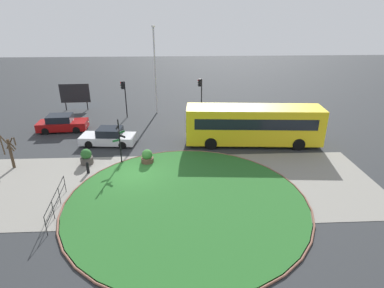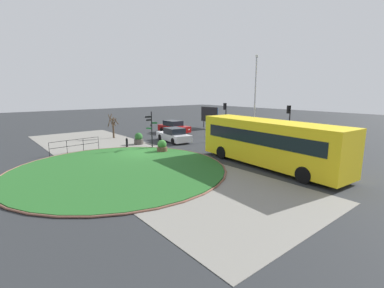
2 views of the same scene
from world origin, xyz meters
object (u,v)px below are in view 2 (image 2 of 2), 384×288
at_px(signpost_directional, 151,127).
at_px(car_near_lane, 174,127).
at_px(billboard_left, 209,115).
at_px(planter_near_signpost, 139,139).
at_px(bollard_foreground, 127,142).
at_px(planter_kerbside, 162,147).
at_px(lamppost_tall, 255,95).
at_px(street_tree_bare, 113,126).
at_px(bus_yellow, 269,142).
at_px(car_far_lane, 174,135).
at_px(traffic_light_far, 289,116).
at_px(traffic_light_near, 225,112).

relative_size(signpost_directional, car_near_lane, 0.75).
distance_m(billboard_left, planter_near_signpost, 14.67).
height_order(bollard_foreground, planter_kerbside, planter_kerbside).
distance_m(lamppost_tall, street_tree_bare, 16.35).
bearing_deg(lamppost_tall, bus_yellow, -47.18).
bearing_deg(signpost_directional, planter_kerbside, -3.26).
relative_size(bollard_foreground, car_far_lane, 0.18).
xyz_separation_m(car_far_lane, traffic_light_far, (8.30, 8.06, 2.15)).
bearing_deg(signpost_directional, traffic_light_near, 96.51).
xyz_separation_m(bollard_foreground, planter_kerbside, (4.02, 1.36, 0.05)).
xyz_separation_m(car_far_lane, planter_near_signpost, (-0.95, -3.61, -0.13)).
bearing_deg(car_far_lane, bollard_foreground, 90.09).
bearing_deg(car_near_lane, planter_near_signpost, -64.25).
distance_m(signpost_directional, street_tree_bare, 7.68).
distance_m(signpost_directional, car_near_lane, 9.85).
xyz_separation_m(planter_near_signpost, planter_kerbside, (4.47, -0.15, -0.04)).
bearing_deg(traffic_light_far, planter_kerbside, 78.52).
relative_size(lamppost_tall, billboard_left, 2.79).
bearing_deg(street_tree_bare, lamppost_tall, 53.05).
relative_size(lamppost_tall, planter_kerbside, 8.33).
height_order(car_near_lane, car_far_lane, car_near_lane).
bearing_deg(street_tree_bare, car_far_lane, 33.84).
height_order(bollard_foreground, bus_yellow, bus_yellow).
bearing_deg(car_near_lane, billboard_left, 91.20).
bearing_deg(street_tree_bare, signpost_directional, 2.98).
bearing_deg(car_near_lane, lamppost_tall, 27.43).
bearing_deg(planter_near_signpost, car_near_lane, 119.43).
distance_m(bollard_foreground, car_far_lane, 5.15).
relative_size(signpost_directional, billboard_left, 1.05).
bearing_deg(street_tree_bare, car_near_lane, 82.14).
relative_size(bollard_foreground, billboard_left, 0.26).
height_order(billboard_left, planter_kerbside, billboard_left).
height_order(bollard_foreground, traffic_light_near, traffic_light_near).
relative_size(traffic_light_far, planter_kerbside, 3.51).
height_order(bus_yellow, car_near_lane, bus_yellow).
xyz_separation_m(lamppost_tall, billboard_left, (-9.13, 1.53, -2.96)).
bearing_deg(lamppost_tall, car_far_lane, -112.23).
distance_m(bollard_foreground, planter_kerbside, 4.24).
distance_m(signpost_directional, bollard_foreground, 2.98).
bearing_deg(car_near_lane, car_far_lane, -39.14).
height_order(bollard_foreground, lamppost_tall, lamppost_tall).
height_order(traffic_light_far, street_tree_bare, traffic_light_far).
distance_m(traffic_light_far, planter_kerbside, 12.96).
bearing_deg(planter_kerbside, bollard_foreground, -161.30).
xyz_separation_m(signpost_directional, car_far_lane, (-1.60, 3.65, -1.30)).
xyz_separation_m(lamppost_tall, planter_near_signpost, (-4.52, -12.33, -4.31)).
bearing_deg(street_tree_bare, billboard_left, 88.08).
bearing_deg(traffic_light_near, billboard_left, -26.94).
relative_size(signpost_directional, traffic_light_near, 0.89).
bearing_deg(planter_kerbside, car_far_lane, 133.09).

